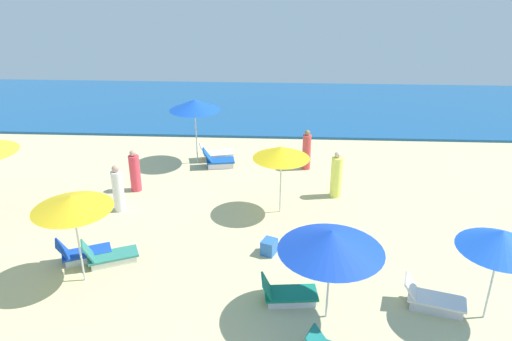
% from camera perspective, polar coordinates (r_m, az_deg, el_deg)
% --- Properties ---
extents(ocean, '(60.00, 10.17, 0.12)m').
position_cam_1_polar(ocean, '(28.04, 3.90, 7.37)').
color(ocean, '#185087').
rests_on(ocean, ground_plane).
extents(umbrella_0, '(2.42, 2.42, 2.39)m').
position_cam_1_polar(umbrella_0, '(11.32, 8.65, -7.99)').
color(umbrella_0, silver).
rests_on(umbrella_0, ground_plane).
extents(lounge_chair_0_1, '(1.45, 0.79, 0.70)m').
position_cam_1_polar(lounge_chair_0_1, '(12.78, 3.52, -13.87)').
color(lounge_chair_0_1, silver).
rests_on(lounge_chair_0_1, ground_plane).
extents(umbrella_1, '(2.01, 2.01, 2.51)m').
position_cam_1_polar(umbrella_1, '(13.17, -20.39, -3.48)').
color(umbrella_1, silver).
rests_on(umbrella_1, ground_plane).
extents(lounge_chair_1_0, '(1.54, 1.09, 0.74)m').
position_cam_1_polar(lounge_chair_1_0, '(15.03, -19.31, -8.88)').
color(lounge_chair_1_0, silver).
rests_on(lounge_chair_1_0, ground_plane).
extents(lounge_chair_1_1, '(1.58, 1.13, 0.78)m').
position_cam_1_polar(lounge_chair_1_1, '(14.69, -16.62, -9.32)').
color(lounge_chair_1_1, silver).
rests_on(lounge_chair_1_1, ground_plane).
extents(umbrella_2, '(1.84, 1.84, 2.35)m').
position_cam_1_polar(umbrella_2, '(15.88, 2.92, 2.08)').
color(umbrella_2, silver).
rests_on(umbrella_2, ground_plane).
extents(umbrella_5, '(1.91, 1.91, 2.41)m').
position_cam_1_polar(umbrella_5, '(12.42, 26.34, -7.17)').
color(umbrella_5, silver).
rests_on(umbrella_5, ground_plane).
extents(lounge_chair_5_0, '(1.60, 1.00, 0.75)m').
position_cam_1_polar(lounge_chair_5_0, '(13.24, 19.55, -13.69)').
color(lounge_chair_5_0, silver).
rests_on(lounge_chair_5_0, ground_plane).
extents(umbrella_7, '(2.02, 2.02, 2.69)m').
position_cam_1_polar(umbrella_7, '(19.87, -7.05, 7.48)').
color(umbrella_7, silver).
rests_on(umbrella_7, ground_plane).
extents(lounge_chair_7_0, '(1.35, 0.83, 0.78)m').
position_cam_1_polar(lounge_chair_7_0, '(20.13, -4.44, 1.19)').
color(lounge_chair_7_0, silver).
rests_on(lounge_chair_7_0, ground_plane).
extents(lounge_chair_7_1, '(1.51, 0.99, 0.68)m').
position_cam_1_polar(lounge_chair_7_1, '(20.87, -4.65, 1.99)').
color(lounge_chair_7_1, silver).
rests_on(lounge_chair_7_1, ground_plane).
extents(beachgoer_0, '(0.56, 0.56, 1.71)m').
position_cam_1_polar(beachgoer_0, '(17.71, 9.21, -0.62)').
color(beachgoer_0, '#F2F461').
rests_on(beachgoer_0, ground_plane).
extents(beachgoer_1, '(0.46, 0.46, 1.64)m').
position_cam_1_polar(beachgoer_1, '(19.83, 5.83, 2.25)').
color(beachgoer_1, '#DD4745').
rests_on(beachgoer_1, ground_plane).
extents(beachgoer_2, '(0.52, 0.52, 1.58)m').
position_cam_1_polar(beachgoer_2, '(18.46, -13.73, -0.15)').
color(beachgoer_2, '#F33F4F').
rests_on(beachgoer_2, ground_plane).
extents(beachgoer_3, '(0.52, 0.52, 1.66)m').
position_cam_1_polar(beachgoer_3, '(17.16, -15.55, -2.13)').
color(beachgoer_3, white).
rests_on(beachgoer_3, ground_plane).
extents(cooler_box_0, '(0.52, 0.55, 0.44)m').
position_cam_1_polar(cooler_box_0, '(14.52, 1.52, -8.75)').
color(cooler_box_0, blue).
rests_on(cooler_box_0, ground_plane).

